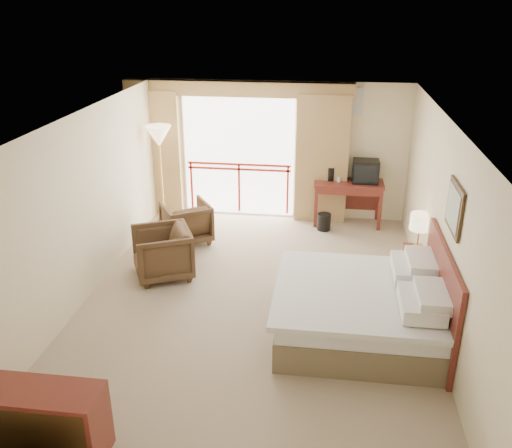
# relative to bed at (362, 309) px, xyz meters

# --- Properties ---
(floor) EXTENTS (7.00, 7.00, 0.00)m
(floor) POSITION_rel_bed_xyz_m (-1.50, 0.60, -0.38)
(floor) COLOR gray
(floor) RESTS_ON ground
(ceiling) EXTENTS (7.00, 7.00, 0.00)m
(ceiling) POSITION_rel_bed_xyz_m (-1.50, 0.60, 2.32)
(ceiling) COLOR white
(ceiling) RESTS_ON wall_back
(wall_back) EXTENTS (5.00, 0.00, 5.00)m
(wall_back) POSITION_rel_bed_xyz_m (-1.50, 4.10, 0.97)
(wall_back) COLOR beige
(wall_back) RESTS_ON ground
(wall_front) EXTENTS (5.00, 0.00, 5.00)m
(wall_front) POSITION_rel_bed_xyz_m (-1.50, -2.90, 0.97)
(wall_front) COLOR beige
(wall_front) RESTS_ON ground
(wall_left) EXTENTS (0.00, 7.00, 7.00)m
(wall_left) POSITION_rel_bed_xyz_m (-4.00, 0.60, 0.97)
(wall_left) COLOR beige
(wall_left) RESTS_ON ground
(wall_right) EXTENTS (0.00, 7.00, 7.00)m
(wall_right) POSITION_rel_bed_xyz_m (1.00, 0.60, 0.97)
(wall_right) COLOR beige
(wall_right) RESTS_ON ground
(balcony_door) EXTENTS (2.40, 0.00, 2.40)m
(balcony_door) POSITION_rel_bed_xyz_m (-2.30, 4.08, 0.82)
(balcony_door) COLOR white
(balcony_door) RESTS_ON wall_back
(balcony_railing) EXTENTS (2.09, 0.03, 1.02)m
(balcony_railing) POSITION_rel_bed_xyz_m (-2.30, 4.06, 0.44)
(balcony_railing) COLOR #A31F0E
(balcony_railing) RESTS_ON wall_back
(curtain_left) EXTENTS (1.00, 0.26, 2.50)m
(curtain_left) POSITION_rel_bed_xyz_m (-3.95, 3.95, 0.87)
(curtain_left) COLOR #997547
(curtain_left) RESTS_ON wall_back
(curtain_right) EXTENTS (1.00, 0.26, 2.50)m
(curtain_right) POSITION_rel_bed_xyz_m (-0.65, 3.95, 0.87)
(curtain_right) COLOR #997547
(curtain_right) RESTS_ON wall_back
(valance) EXTENTS (4.40, 0.22, 0.28)m
(valance) POSITION_rel_bed_xyz_m (-2.30, 3.98, 2.17)
(valance) COLOR #997547
(valance) RESTS_ON wall_back
(hvac_vent) EXTENTS (0.50, 0.04, 0.50)m
(hvac_vent) POSITION_rel_bed_xyz_m (-0.20, 4.07, 1.97)
(hvac_vent) COLOR silver
(hvac_vent) RESTS_ON wall_back
(bed) EXTENTS (2.13, 2.06, 0.97)m
(bed) POSITION_rel_bed_xyz_m (0.00, 0.00, 0.00)
(bed) COLOR brown
(bed) RESTS_ON floor
(headboard) EXTENTS (0.06, 2.10, 1.30)m
(headboard) POSITION_rel_bed_xyz_m (0.96, 0.00, 0.27)
(headboard) COLOR #5B1A15
(headboard) RESTS_ON wall_right
(framed_art) EXTENTS (0.04, 0.72, 0.60)m
(framed_art) POSITION_rel_bed_xyz_m (0.97, 0.00, 1.47)
(framed_art) COLOR #321E0B
(framed_art) RESTS_ON wall_right
(nightstand) EXTENTS (0.41, 0.48, 0.56)m
(nightstand) POSITION_rel_bed_xyz_m (0.90, 1.57, -0.10)
(nightstand) COLOR #5B1A15
(nightstand) RESTS_ON floor
(table_lamp) EXTENTS (0.31, 0.31, 0.55)m
(table_lamp) POSITION_rel_bed_xyz_m (0.90, 1.62, 0.61)
(table_lamp) COLOR tan
(table_lamp) RESTS_ON nightstand
(phone) EXTENTS (0.21, 0.17, 0.09)m
(phone) POSITION_rel_bed_xyz_m (0.85, 1.42, 0.23)
(phone) COLOR black
(phone) RESTS_ON nightstand
(desk) EXTENTS (1.32, 0.64, 0.86)m
(desk) POSITION_rel_bed_xyz_m (-0.11, 3.90, 0.30)
(desk) COLOR #5B1A15
(desk) RESTS_ON floor
(tv) EXTENTS (0.49, 0.39, 0.44)m
(tv) POSITION_rel_bed_xyz_m (0.19, 3.83, 0.70)
(tv) COLOR black
(tv) RESTS_ON desk
(coffee_maker) EXTENTS (0.15, 0.15, 0.26)m
(coffee_maker) POSITION_rel_bed_xyz_m (-0.46, 3.84, 0.61)
(coffee_maker) COLOR black
(coffee_maker) RESTS_ON desk
(cup) EXTENTS (0.08, 0.08, 0.10)m
(cup) POSITION_rel_bed_xyz_m (-0.31, 3.79, 0.53)
(cup) COLOR white
(cup) RESTS_ON desk
(wastebasket) EXTENTS (0.32, 0.32, 0.32)m
(wastebasket) POSITION_rel_bed_xyz_m (-0.55, 3.44, -0.22)
(wastebasket) COLOR black
(wastebasket) RESTS_ON floor
(armchair_far) EXTENTS (1.11, 1.12, 0.75)m
(armchair_far) POSITION_rel_bed_xyz_m (-3.03, 2.57, -0.38)
(armchair_far) COLOR #412D1C
(armchair_far) RESTS_ON floor
(armchair_near) EXTENTS (1.17, 1.16, 0.81)m
(armchair_near) POSITION_rel_bed_xyz_m (-3.07, 1.22, -0.38)
(armchair_near) COLOR #412D1C
(armchair_near) RESTS_ON floor
(side_table) EXTENTS (0.47, 0.47, 0.51)m
(side_table) POSITION_rel_bed_xyz_m (-3.21, 2.06, -0.03)
(side_table) COLOR #321E0B
(side_table) RESTS_ON floor
(book) EXTENTS (0.25, 0.26, 0.02)m
(book) POSITION_rel_bed_xyz_m (-3.21, 2.06, 0.14)
(book) COLOR white
(book) RESTS_ON side_table
(floor_lamp) EXTENTS (0.49, 0.49, 1.93)m
(floor_lamp) POSITION_rel_bed_xyz_m (-3.71, 3.41, 1.29)
(floor_lamp) COLOR tan
(floor_lamp) RESTS_ON floor
(dresser) EXTENTS (1.14, 0.49, 0.76)m
(dresser) POSITION_rel_bed_xyz_m (-3.11, -2.50, 0.00)
(dresser) COLOR #5B1A15
(dresser) RESTS_ON floor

